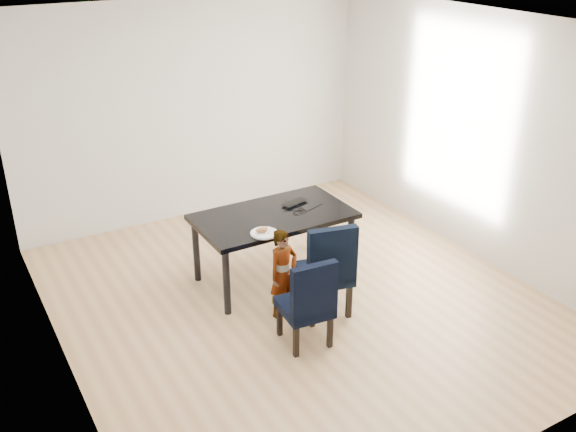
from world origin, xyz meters
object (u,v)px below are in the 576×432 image
dining_table (274,247)px  plate (264,233)px  laptop (292,202)px  child (283,274)px  chair_right (324,266)px  chair_left (305,300)px

dining_table → plate: 0.60m
plate → dining_table: bearing=50.0°
dining_table → laptop: laptop is taller
laptop → child: bearing=40.2°
chair_right → laptop: size_ratio=3.24×
laptop → plate: bearing=25.3°
dining_table → laptop: (0.32, 0.16, 0.39)m
plate → laptop: size_ratio=0.89×
dining_table → chair_right: bearing=-81.0°
chair_right → laptop: (0.19, 0.94, 0.27)m
child → plate: 0.43m
plate → chair_right: bearing=-45.9°
dining_table → child: (-0.26, -0.65, 0.07)m
child → dining_table: bearing=56.0°
laptop → dining_table: bearing=11.9°
chair_right → plate: bearing=147.5°
child → chair_right: bearing=-31.4°
chair_right → chair_left: bearing=-127.9°
chair_left → chair_right: 0.56m
chair_right → laptop: bearing=91.7°
dining_table → chair_left: chair_left is taller
chair_left → plate: chair_left is taller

